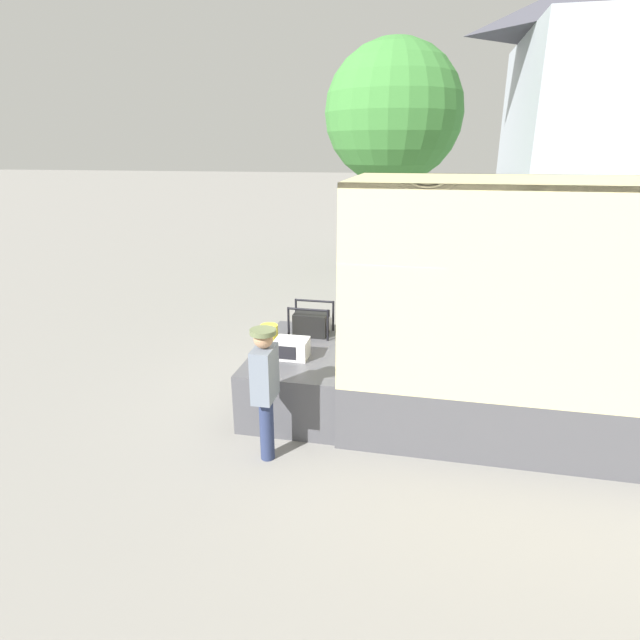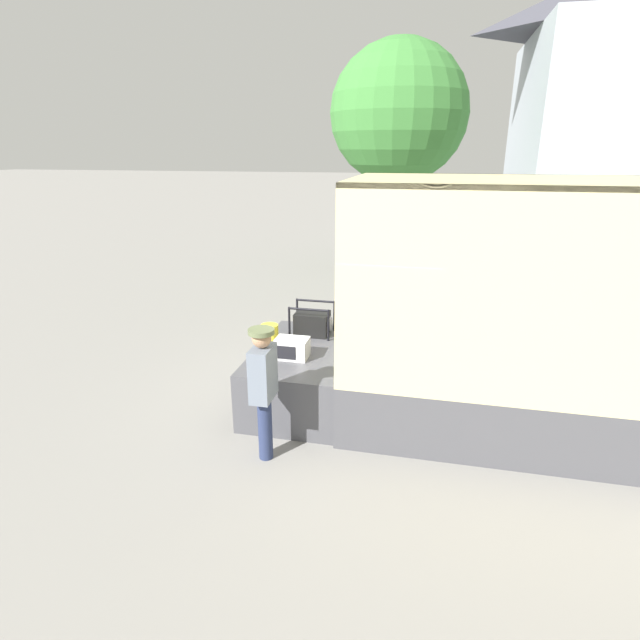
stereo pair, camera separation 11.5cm
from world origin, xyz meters
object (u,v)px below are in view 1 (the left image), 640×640
(box_truck, at_px, (612,364))
(orange_bucket, at_px, (269,335))
(worker_person, at_px, (265,381))
(microwave, at_px, (292,348))
(street_tree, at_px, (393,114))
(portable_generator, at_px, (313,323))

(box_truck, distance_m, orange_bucket, 4.85)
(orange_bucket, distance_m, worker_person, 1.69)
(box_truck, bearing_deg, worker_person, -159.70)
(microwave, distance_m, street_tree, 10.28)
(orange_bucket, height_order, worker_person, worker_person)
(microwave, xyz_separation_m, worker_person, (-0.00, -1.26, 0.07))
(microwave, bearing_deg, orange_bucket, 140.92)
(microwave, bearing_deg, box_truck, 4.79)
(portable_generator, bearing_deg, orange_bucket, -130.25)
(orange_bucket, xyz_separation_m, street_tree, (1.12, 9.18, 3.71))
(box_truck, distance_m, portable_generator, 4.35)
(box_truck, relative_size, orange_bucket, 17.86)
(box_truck, xyz_separation_m, orange_bucket, (-4.85, 0.00, 0.04))
(microwave, distance_m, worker_person, 1.26)
(box_truck, xyz_separation_m, street_tree, (-3.73, 9.18, 3.74))
(microwave, distance_m, orange_bucket, 0.59)
(worker_person, bearing_deg, microwave, 89.80)
(orange_bucket, distance_m, street_tree, 9.96)
(street_tree, bearing_deg, portable_generator, -93.83)
(box_truck, height_order, street_tree, street_tree)
(worker_person, xyz_separation_m, street_tree, (0.66, 10.81, 3.67))
(orange_bucket, bearing_deg, box_truck, -0.02)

